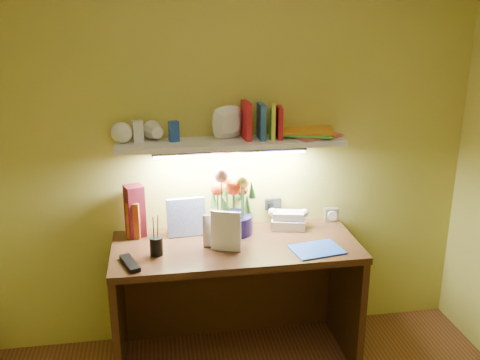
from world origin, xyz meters
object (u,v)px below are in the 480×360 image
object	(u,v)px
desk	(236,302)
whisky_bottle	(134,215)
telephone	(288,218)
desk_clock	(331,214)
flower_bouquet	(234,201)

from	to	relation	value
desk	whisky_bottle	world-z (taller)	whisky_bottle
desk	telephone	size ratio (longest dim) A/B	6.88
desk_clock	whisky_bottle	bearing A→B (deg)	-172.42
telephone	desk_clock	bearing A→B (deg)	24.34
flower_bouquet	whisky_bottle	distance (m)	0.58
flower_bouquet	whisky_bottle	size ratio (longest dim) A/B	1.42
whisky_bottle	flower_bouquet	bearing A→B (deg)	-2.65
desk	telephone	bearing A→B (deg)	28.11
desk	flower_bouquet	bearing A→B (deg)	85.56
flower_bouquet	telephone	xyz separation A→B (m)	(0.34, 0.02, -0.14)
desk_clock	telephone	bearing A→B (deg)	-163.74
telephone	whisky_bottle	world-z (taller)	whisky_bottle
flower_bouquet	desk_clock	bearing A→B (deg)	7.34
desk_clock	desk	bearing A→B (deg)	-154.12
whisky_bottle	desk_clock	bearing A→B (deg)	2.59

